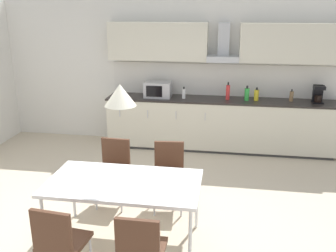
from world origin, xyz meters
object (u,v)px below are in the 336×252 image
Objects in this scene: bottle_white at (184,94)px; bottle_brown at (291,96)px; chair_near_right at (140,247)px; chair_far_right at (169,169)px; bottle_green at (247,94)px; chair_far_left at (114,165)px; bottle_yellow at (256,95)px; dining_table at (124,185)px; microwave at (158,89)px; pendant_lamp at (120,95)px; chair_near_left at (59,239)px; coffee_maker at (318,94)px; bottle_red at (228,92)px.

bottle_brown is at bearing 3.08° from bottle_white.
chair_far_right is (-0.01, 1.65, 0.00)m from chair_near_right.
chair_far_left is at bearing -128.78° from bottle_green.
chair_near_right is at bearing -107.21° from bottle_yellow.
dining_table is 1.89× the size of chair_far_right.
bottle_yellow is 3.44m from dining_table.
chair_far_right is at bearing 90.31° from chair_near_right.
bottle_yellow is at bearing 62.72° from dining_table.
chair_far_right is at bearing -76.18° from microwave.
microwave is 1.50× the size of pendant_lamp.
chair_far_left and chair_near_left have the same top height.
bottle_brown is 0.24× the size of chair_near_left.
coffee_maker reaches higher than bottle_yellow.
coffee_maker is at bearing 0.92° from bottle_yellow.
chair_far_left is (-1.94, -2.22, -0.50)m from bottle_yellow.
bottle_white reaches higher than chair_near_left.
coffee_maker reaches higher than microwave.
bottle_green reaches higher than dining_table.
coffee_maker is 0.94× the size of pendant_lamp.
microwave is 2.78m from coffee_maker.
bottle_green is 0.81× the size of pendant_lamp.
bottle_red is 0.36× the size of chair_far_left.
bottle_white is at bearing -177.54° from bottle_yellow.
coffee_maker is 1.43× the size of bottle_brown.
bottle_green is (-1.20, -0.03, -0.04)m from coffee_maker.
chair_near_left is (-1.95, -3.87, -0.50)m from bottle_yellow.
bottle_yellow is at bearing 2.46° from bottle_white.
bottle_red reaches higher than bottle_yellow.
bottle_red is at bearing 70.48° from pendant_lamp.
chair_far_right is at bearing -0.03° from chair_far_left.
coffee_maker is 0.18× the size of dining_table.
bottle_red is 3.24m from dining_table.
pendant_lamp is (-2.60, -3.06, 0.60)m from coffee_maker.
bottle_brown is at bearing 176.05° from coffee_maker.
chair_far_right is at bearing 66.31° from pendant_lamp.
bottle_red is at bearing -176.85° from bottle_brown.
bottle_yellow is 1.28m from bottle_white.
bottle_brown is 0.66× the size of pendant_lamp.
bottle_yellow is 0.26× the size of chair_far_left.
bottle_red is 1.10m from bottle_brown.
chair_near_left is at bearing -114.68° from pendant_lamp.
bottle_yellow is 4.08m from chair_near_right.
bottle_red is 0.98× the size of pendant_lamp.
coffee_maker is 3.76m from chair_far_left.
coffee_maker is 1.31× the size of bottle_yellow.
bottle_green reaches higher than chair_near_left.
coffee_maker is 1.15× the size of bottle_green.
bottle_red is 1.50× the size of bottle_brown.
bottle_yellow reaches higher than dining_table.
pendant_lamp reaches higher than coffee_maker.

